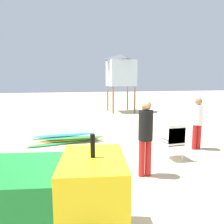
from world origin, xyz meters
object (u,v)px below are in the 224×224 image
(stacked_plastic_chairs, at_px, (174,139))
(lifeguard_near_center, at_px, (198,120))
(lifeguard_tower, at_px, (121,70))
(surfboard_pile, at_px, (67,139))
(lifeguard_near_left, at_px, (146,133))
(utility_cart, at_px, (29,191))
(cooler_box, at_px, (96,164))

(stacked_plastic_chairs, height_order, lifeguard_near_center, lifeguard_near_center)
(lifeguard_near_center, xyz_separation_m, lifeguard_tower, (0.17, 8.76, 2.04))
(surfboard_pile, bearing_deg, lifeguard_near_left, -62.48)
(utility_cart, relative_size, surfboard_pile, 0.98)
(utility_cart, bearing_deg, stacked_plastic_chairs, 33.22)
(lifeguard_near_left, bearing_deg, lifeguard_tower, 75.83)
(utility_cart, distance_m, cooler_box, 2.48)
(stacked_plastic_chairs, relative_size, surfboard_pile, 0.37)
(lifeguard_near_left, bearing_deg, cooler_box, 153.93)
(lifeguard_near_center, bearing_deg, cooler_box, -166.02)
(surfboard_pile, height_order, lifeguard_near_center, lifeguard_near_center)
(stacked_plastic_chairs, bearing_deg, surfboard_pile, 139.42)
(lifeguard_near_left, xyz_separation_m, cooler_box, (-1.04, 0.51, -0.83))
(cooler_box, bearing_deg, stacked_plastic_chairs, 4.99)
(lifeguard_near_center, relative_size, lifeguard_tower, 0.40)
(stacked_plastic_chairs, relative_size, cooler_box, 2.24)
(lifeguard_near_center, distance_m, lifeguard_tower, 9.00)
(stacked_plastic_chairs, xyz_separation_m, lifeguard_tower, (1.38, 9.42, 2.38))
(stacked_plastic_chairs, xyz_separation_m, lifeguard_near_left, (-1.17, -0.70, 0.41))
(lifeguard_near_center, height_order, lifeguard_tower, lifeguard_tower)
(lifeguard_near_left, bearing_deg, stacked_plastic_chairs, 30.81)
(stacked_plastic_chairs, relative_size, lifeguard_near_left, 0.58)
(surfboard_pile, height_order, cooler_box, cooler_box)
(stacked_plastic_chairs, distance_m, lifeguard_near_center, 1.42)
(utility_cart, distance_m, lifeguard_tower, 12.83)
(stacked_plastic_chairs, bearing_deg, lifeguard_near_center, 28.49)
(cooler_box, bearing_deg, utility_cart, -120.95)
(stacked_plastic_chairs, xyz_separation_m, cooler_box, (-2.21, -0.19, -0.42))
(lifeguard_near_center, xyz_separation_m, cooler_box, (-3.42, -0.85, -0.77))
(lifeguard_tower, height_order, cooler_box, lifeguard_tower)
(utility_cart, xyz_separation_m, cooler_box, (1.24, 2.06, -0.60))
(surfboard_pile, xyz_separation_m, lifeguard_near_center, (3.99, -1.72, 0.79))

